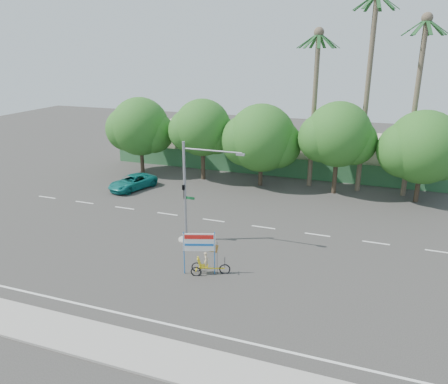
% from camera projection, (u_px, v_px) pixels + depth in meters
% --- Properties ---
extents(ground, '(120.00, 120.00, 0.00)m').
position_uv_depth(ground, '(197.00, 272.00, 26.13)').
color(ground, '#33302D').
rests_on(ground, ground).
extents(sidewalk_near, '(50.00, 2.40, 0.12)m').
position_uv_depth(sidewalk_near, '(130.00, 349.00, 19.43)').
color(sidewalk_near, gray).
rests_on(sidewalk_near, ground).
extents(fence, '(38.00, 0.08, 2.00)m').
position_uv_depth(fence, '(279.00, 167.00, 44.98)').
color(fence, '#336B3D').
rests_on(fence, ground).
extents(building_left, '(12.00, 8.00, 4.00)m').
position_uv_depth(building_left, '(205.00, 142.00, 51.89)').
color(building_left, beige).
rests_on(building_left, ground).
extents(building_right, '(14.00, 8.00, 3.60)m').
position_uv_depth(building_right, '(363.00, 156.00, 46.16)').
color(building_right, beige).
rests_on(building_right, ground).
extents(tree_far_left, '(7.14, 6.00, 7.96)m').
position_uv_depth(tree_far_left, '(140.00, 128.00, 45.18)').
color(tree_far_left, '#473828').
rests_on(tree_far_left, ground).
extents(tree_left, '(6.66, 5.60, 8.07)m').
position_uv_depth(tree_left, '(202.00, 130.00, 42.83)').
color(tree_left, '#473828').
rests_on(tree_left, ground).
extents(tree_center, '(7.62, 6.40, 7.85)m').
position_uv_depth(tree_center, '(261.00, 140.00, 41.09)').
color(tree_center, '#473828').
rests_on(tree_center, ground).
extents(tree_right, '(6.90, 5.80, 8.36)m').
position_uv_depth(tree_right, '(338.00, 137.00, 38.59)').
color(tree_right, '#473828').
rests_on(tree_right, ground).
extents(tree_far_right, '(7.38, 6.20, 7.94)m').
position_uv_depth(tree_far_right, '(423.00, 149.00, 36.53)').
color(tree_far_right, '#473828').
rests_on(tree_far_right, ground).
extents(palm_tall, '(3.73, 3.79, 17.45)m').
position_uv_depth(palm_tall, '(369.00, 75.00, 37.60)').
color(palm_tall, '#70604C').
rests_on(palm_tall, ground).
extents(palm_mid, '(3.73, 3.79, 15.45)m').
position_uv_depth(palm_mid, '(417.00, 89.00, 36.65)').
color(palm_mid, '#70604C').
rests_on(palm_mid, ground).
extents(palm_short, '(3.73, 3.79, 14.45)m').
position_uv_depth(palm_short, '(315.00, 92.00, 39.56)').
color(palm_short, '#70604C').
rests_on(palm_short, ground).
extents(traffic_signal, '(4.72, 1.10, 7.00)m').
position_uv_depth(traffic_signal, '(189.00, 201.00, 29.46)').
color(traffic_signal, gray).
rests_on(traffic_signal, ground).
extents(trike_billboard, '(2.65, 1.17, 2.73)m').
position_uv_depth(trike_billboard, '(204.00, 257.00, 25.66)').
color(trike_billboard, black).
rests_on(trike_billboard, ground).
extents(pickup_truck, '(3.63, 5.30, 1.35)m').
position_uv_depth(pickup_truck, '(133.00, 182.00, 41.11)').
color(pickup_truck, '#10726C').
rests_on(pickup_truck, ground).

